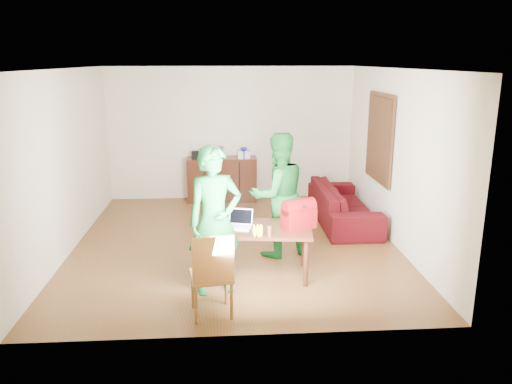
{
  "coord_description": "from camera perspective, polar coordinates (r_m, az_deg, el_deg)",
  "views": [
    {
      "loc": [
        -0.18,
        -7.46,
        2.83
      ],
      "look_at": [
        0.26,
        -1.02,
        1.11
      ],
      "focal_mm": 35.0,
      "sensor_mm": 36.0,
      "label": 1
    }
  ],
  "objects": [
    {
      "name": "table",
      "position": [
        6.65,
        0.12,
        -4.71
      ],
      "size": [
        1.53,
        0.98,
        0.68
      ],
      "rotation": [
        0.0,
        0.0,
        -0.12
      ],
      "color": "black",
      "rests_on": "ground"
    },
    {
      "name": "sofa",
      "position": [
        9.01,
        9.93,
        -1.39
      ],
      "size": [
        0.9,
        2.28,
        0.67
      ],
      "primitive_type": "imported",
      "rotation": [
        0.0,
        0.0,
        1.56
      ],
      "color": "#3B070D",
      "rests_on": "ground"
    },
    {
      "name": "laptop",
      "position": [
        6.57,
        -2.02,
        -3.8
      ],
      "size": [
        0.37,
        0.3,
        0.23
      ],
      "rotation": [
        0.0,
        0.0,
        -0.25
      ],
      "color": "white",
      "rests_on": "table"
    },
    {
      "name": "room",
      "position": [
        7.75,
        -2.42,
        3.58
      ],
      "size": [
        5.2,
        5.7,
        2.9
      ],
      "color": "#472311",
      "rests_on": "ground"
    },
    {
      "name": "person_near",
      "position": [
        6.1,
        -4.72,
        -3.31
      ],
      "size": [
        0.78,
        0.62,
        1.85
      ],
      "primitive_type": "imported",
      "rotation": [
        0.0,
        0.0,
        0.3
      ],
      "color": "#16642B",
      "rests_on": "ground"
    },
    {
      "name": "bottle",
      "position": [
        6.26,
        1.54,
        -4.4
      ],
      "size": [
        0.07,
        0.07,
        0.16
      ],
      "primitive_type": "cylinder",
      "rotation": [
        0.0,
        0.0,
        0.29
      ],
      "color": "#582B14",
      "rests_on": "table"
    },
    {
      "name": "bananas",
      "position": [
        6.26,
        0.21,
        -4.9
      ],
      "size": [
        0.18,
        0.13,
        0.06
      ],
      "primitive_type": null,
      "rotation": [
        0.0,
        0.0,
        0.12
      ],
      "color": "gold",
      "rests_on": "table"
    },
    {
      "name": "person_far",
      "position": [
        7.27,
        2.52,
        -0.35
      ],
      "size": [
        1.07,
        0.96,
        1.83
      ],
      "primitive_type": "imported",
      "rotation": [
        0.0,
        0.0,
        3.49
      ],
      "color": "#156022",
      "rests_on": "ground"
    },
    {
      "name": "chair",
      "position": [
        5.78,
        -5.07,
        -11.18
      ],
      "size": [
        0.52,
        0.5,
        1.01
      ],
      "rotation": [
        0.0,
        0.0,
        0.15
      ],
      "color": "brown",
      "rests_on": "ground"
    },
    {
      "name": "red_bag",
      "position": [
        6.58,
        4.91,
        -2.8
      ],
      "size": [
        0.48,
        0.38,
        0.31
      ],
      "primitive_type": "cube",
      "rotation": [
        0.0,
        0.0,
        0.37
      ],
      "color": "#690807",
      "rests_on": "table"
    }
  ]
}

